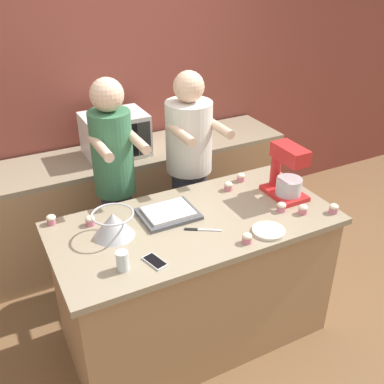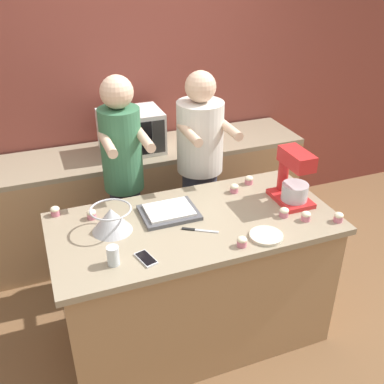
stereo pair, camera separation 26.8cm
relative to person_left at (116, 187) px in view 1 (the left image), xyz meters
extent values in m
plane|color=brown|center=(0.28, -0.68, -0.92)|extent=(16.00, 16.00, 0.00)
cube|color=brown|center=(0.28, 0.91, 0.43)|extent=(10.00, 0.06, 2.70)
cube|color=#A87F56|center=(0.28, -0.68, -0.47)|extent=(1.68, 0.80, 0.90)
cube|color=gray|center=(0.28, -0.68, 0.00)|extent=(1.75, 0.85, 0.04)
cube|color=#A87F56|center=(0.28, 0.56, -0.48)|extent=(2.80, 0.60, 0.87)
cube|color=gray|center=(0.28, 0.56, -0.03)|extent=(2.80, 0.60, 0.04)
cylinder|color=#33384C|center=(0.00, 0.00, -0.48)|extent=(0.22, 0.22, 0.88)
cylinder|color=#38704C|center=(0.00, 0.00, 0.26)|extent=(0.28, 0.28, 0.59)
sphere|color=#DBB293|center=(0.00, 0.00, 0.66)|extent=(0.22, 0.22, 0.22)
cylinder|color=#DBB293|center=(-0.12, -0.17, 0.39)|extent=(0.06, 0.34, 0.06)
cylinder|color=#DBB293|center=(0.12, -0.17, 0.39)|extent=(0.06, 0.34, 0.06)
cylinder|color=#33384C|center=(0.58, 0.00, -0.46)|extent=(0.27, 0.27, 0.92)
cylinder|color=silver|center=(0.58, 0.00, 0.27)|extent=(0.34, 0.34, 0.53)
sphere|color=#DBB293|center=(0.58, 0.00, 0.64)|extent=(0.22, 0.22, 0.22)
cylinder|color=#DBB293|center=(0.44, -0.17, 0.37)|extent=(0.06, 0.34, 0.06)
cylinder|color=#DBB293|center=(0.73, -0.17, 0.37)|extent=(0.06, 0.34, 0.06)
cube|color=red|center=(0.96, -0.67, 0.04)|extent=(0.20, 0.30, 0.03)
cylinder|color=red|center=(0.96, -0.56, 0.17)|extent=(0.07, 0.07, 0.23)
cube|color=red|center=(0.96, -0.69, 0.33)|extent=(0.13, 0.26, 0.10)
cylinder|color=#BCBCC1|center=(0.96, -0.71, 0.11)|extent=(0.17, 0.17, 0.11)
cone|color=#BCBCC1|center=(-0.21, -0.60, 0.10)|extent=(0.24, 0.24, 0.15)
torus|color=#BCBCC1|center=(-0.21, -0.60, 0.17)|extent=(0.25, 0.25, 0.01)
cube|color=#4C4C51|center=(0.16, -0.55, 0.03)|extent=(0.35, 0.28, 0.02)
cube|color=white|center=(0.16, -0.55, 0.05)|extent=(0.29, 0.23, 0.02)
cube|color=silver|center=(0.20, 0.56, 0.16)|extent=(0.50, 0.37, 0.34)
cube|color=black|center=(0.16, 0.37, 0.16)|extent=(0.34, 0.01, 0.27)
cube|color=#2D2D2D|center=(0.38, 0.37, 0.16)|extent=(0.10, 0.01, 0.27)
cube|color=silver|center=(-0.10, -0.94, 0.03)|extent=(0.10, 0.16, 0.01)
cube|color=black|center=(-0.10, -0.94, 0.03)|extent=(0.09, 0.14, 0.00)
cylinder|color=silver|center=(-0.27, -0.92, 0.08)|extent=(0.07, 0.07, 0.11)
cylinder|color=beige|center=(0.60, -0.99, 0.03)|extent=(0.20, 0.20, 0.02)
cube|color=#BCBCC1|center=(0.30, -0.81, 0.02)|extent=(0.13, 0.09, 0.01)
cube|color=black|center=(0.21, -0.75, 0.02)|extent=(0.08, 0.06, 0.01)
cylinder|color=#D17084|center=(-0.51, -0.31, 0.04)|extent=(0.05, 0.05, 0.03)
ellipsoid|color=beige|center=(-0.51, -0.31, 0.07)|extent=(0.06, 0.06, 0.03)
cylinder|color=#D17084|center=(-0.30, -0.43, 0.04)|extent=(0.05, 0.05, 0.03)
ellipsoid|color=beige|center=(-0.30, -0.43, 0.07)|extent=(0.06, 0.06, 0.03)
cylinder|color=#D17084|center=(0.81, -0.36, 0.04)|extent=(0.05, 0.05, 0.03)
ellipsoid|color=beige|center=(0.81, -0.36, 0.07)|extent=(0.06, 0.06, 0.03)
cylinder|color=#D17084|center=(0.66, -0.44, 0.04)|extent=(0.05, 0.05, 0.03)
ellipsoid|color=beige|center=(0.66, -0.44, 0.07)|extent=(0.06, 0.06, 0.03)
cylinder|color=#D17084|center=(0.92, -0.91, 0.04)|extent=(0.05, 0.05, 0.03)
ellipsoid|color=beige|center=(0.92, -0.91, 0.07)|extent=(0.06, 0.06, 0.03)
cylinder|color=#D17084|center=(0.81, -0.83, 0.04)|extent=(0.05, 0.05, 0.03)
ellipsoid|color=beige|center=(0.81, -0.83, 0.07)|extent=(0.06, 0.06, 0.03)
cylinder|color=#D17084|center=(0.43, -1.01, 0.04)|extent=(0.05, 0.05, 0.03)
ellipsoid|color=beige|center=(0.43, -1.01, 0.07)|extent=(0.06, 0.06, 0.03)
cylinder|color=#D17084|center=(1.09, -0.99, 0.04)|extent=(0.05, 0.05, 0.03)
ellipsoid|color=beige|center=(1.09, -0.99, 0.07)|extent=(0.06, 0.06, 0.03)
camera|label=1|loc=(-0.80, -2.72, 1.51)|focal=42.00mm
camera|label=2|loc=(-0.56, -2.83, 1.51)|focal=42.00mm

